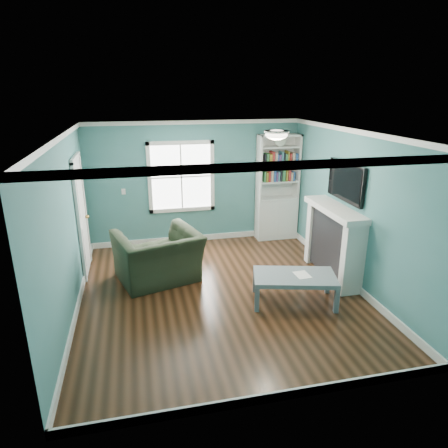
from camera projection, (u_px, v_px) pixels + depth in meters
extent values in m
plane|color=black|center=(221.00, 293.00, 6.59)|extent=(5.00, 5.00, 0.00)
plane|color=#387877|center=(196.00, 183.00, 8.48)|extent=(4.50, 0.00, 4.50)
plane|color=#387877|center=(275.00, 295.00, 3.86)|extent=(4.50, 0.00, 4.50)
plane|color=#387877|center=(67.00, 229.00, 5.71)|extent=(0.00, 5.00, 5.00)
plane|color=#387877|center=(352.00, 209.00, 6.64)|extent=(0.00, 5.00, 5.00)
plane|color=white|center=(220.00, 133.00, 5.76)|extent=(5.00, 5.00, 0.00)
cube|color=white|center=(197.00, 238.00, 8.87)|extent=(4.50, 0.03, 0.12)
cube|color=white|center=(270.00, 397.00, 4.28)|extent=(4.50, 0.03, 0.12)
cube|color=white|center=(78.00, 305.00, 6.11)|extent=(0.03, 5.00, 0.12)
cube|color=white|center=(344.00, 276.00, 7.04)|extent=(0.03, 5.00, 0.12)
cube|color=white|center=(194.00, 122.00, 8.06)|extent=(4.50, 0.04, 0.08)
cube|color=white|center=(280.00, 166.00, 3.48)|extent=(4.50, 0.04, 0.08)
cube|color=white|center=(56.00, 139.00, 5.31)|extent=(0.04, 5.00, 0.08)
cube|color=white|center=(359.00, 132.00, 6.23)|extent=(0.04, 5.00, 0.08)
cube|color=white|center=(181.00, 177.00, 8.37)|extent=(1.24, 0.01, 1.34)
cube|color=white|center=(149.00, 178.00, 8.22)|extent=(0.08, 0.06, 1.50)
cube|color=white|center=(212.00, 176.00, 8.49)|extent=(0.08, 0.06, 1.50)
cube|color=white|center=(182.00, 209.00, 8.58)|extent=(1.40, 0.06, 0.08)
cube|color=white|center=(180.00, 143.00, 8.13)|extent=(1.40, 0.06, 0.08)
cube|color=white|center=(181.00, 177.00, 8.36)|extent=(1.24, 0.03, 0.03)
cube|color=white|center=(181.00, 177.00, 8.36)|extent=(0.03, 0.03, 1.34)
cube|color=silver|center=(276.00, 218.00, 8.94)|extent=(0.90, 0.35, 0.90)
cube|color=silver|center=(259.00, 168.00, 8.48)|extent=(0.04, 0.35, 1.40)
cube|color=silver|center=(297.00, 167.00, 8.66)|extent=(0.04, 0.35, 1.40)
cube|color=silver|center=(276.00, 166.00, 8.72)|extent=(0.90, 0.02, 1.40)
cube|color=silver|center=(280.00, 135.00, 8.35)|extent=(0.90, 0.35, 0.04)
cube|color=silver|center=(277.00, 198.00, 8.79)|extent=(0.84, 0.33, 0.03)
cube|color=silver|center=(278.00, 181.00, 8.66)|extent=(0.84, 0.33, 0.03)
cube|color=silver|center=(278.00, 164.00, 8.54)|extent=(0.84, 0.33, 0.03)
cube|color=silver|center=(279.00, 147.00, 8.43)|extent=(0.84, 0.33, 0.03)
cube|color=#33723F|center=(278.00, 176.00, 8.61)|extent=(0.70, 0.25, 0.22)
cube|color=olive|center=(279.00, 158.00, 8.48)|extent=(0.70, 0.25, 0.22)
cylinder|color=beige|center=(280.00, 140.00, 8.33)|extent=(0.26, 0.06, 0.26)
cube|color=black|center=(334.00, 245.00, 7.02)|extent=(0.30, 1.20, 1.10)
cube|color=black|center=(332.00, 255.00, 7.08)|extent=(0.22, 0.65, 0.70)
cube|color=silver|center=(353.00, 260.00, 6.40)|extent=(0.36, 0.16, 1.20)
cube|color=silver|center=(316.00, 232.00, 7.63)|extent=(0.36, 0.16, 1.20)
cube|color=silver|center=(335.00, 209.00, 6.80)|extent=(0.44, 1.58, 0.10)
cube|color=black|center=(346.00, 182.00, 6.68)|extent=(0.06, 1.10, 0.65)
cube|color=silver|center=(82.00, 218.00, 7.09)|extent=(0.04, 0.80, 2.05)
cube|color=white|center=(79.00, 226.00, 6.68)|extent=(0.05, 0.08, 2.13)
cube|color=white|center=(85.00, 211.00, 7.51)|extent=(0.05, 0.08, 2.13)
cube|color=white|center=(75.00, 158.00, 6.75)|extent=(0.05, 0.98, 0.08)
sphere|color=#BF8C3F|center=(87.00, 217.00, 7.41)|extent=(0.07, 0.07, 0.07)
ellipsoid|color=white|center=(277.00, 135.00, 6.06)|extent=(0.34, 0.34, 0.15)
cylinder|color=white|center=(277.00, 132.00, 6.04)|extent=(0.38, 0.38, 0.03)
cube|color=white|center=(124.00, 192.00, 8.19)|extent=(0.08, 0.01, 0.12)
imported|color=#242D1C|center=(158.00, 249.00, 6.87)|extent=(1.54, 1.23, 1.18)
cube|color=#545E65|center=(257.00, 300.00, 6.00)|extent=(0.08, 0.08, 0.39)
cube|color=#545E65|center=(337.00, 301.00, 5.96)|extent=(0.08, 0.08, 0.39)
cube|color=#545E65|center=(255.00, 281.00, 6.58)|extent=(0.08, 0.08, 0.39)
cube|color=#545E65|center=(328.00, 282.00, 6.55)|extent=(0.08, 0.08, 0.39)
cube|color=slate|center=(295.00, 277.00, 6.20)|extent=(1.39, 0.98, 0.07)
cube|color=white|center=(302.00, 275.00, 6.20)|extent=(0.23, 0.28, 0.00)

